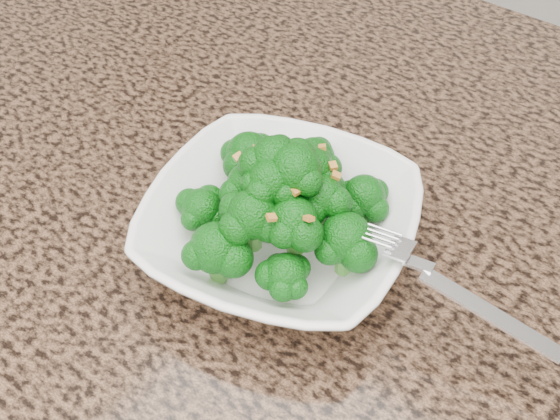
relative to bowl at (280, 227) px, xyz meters
The scene contains 5 objects.
granite_counter 0.05m from the bowl, 167.89° to the right, with size 1.64×1.04×0.03m, color brown.
bowl is the anchor object (origin of this frame).
broccoli_pile 0.07m from the bowl, ahead, with size 0.20×0.20×0.08m, color #0A5B0C, non-canonical shape.
garlic_topping 0.11m from the bowl, ahead, with size 0.12×0.12×0.01m, color #BD7C2E, non-canonical shape.
fork 0.14m from the bowl, ahead, with size 0.19×0.03×0.01m, color silver, non-canonical shape.
Camera 1 is at (0.28, -0.02, 1.38)m, focal length 45.00 mm.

